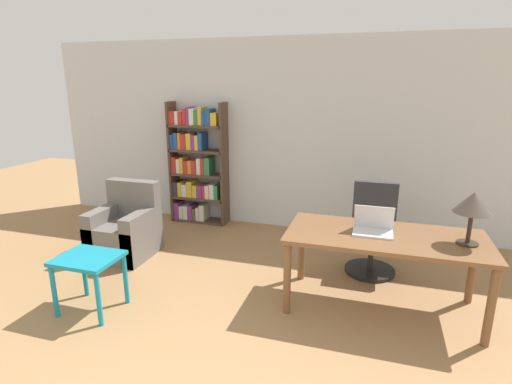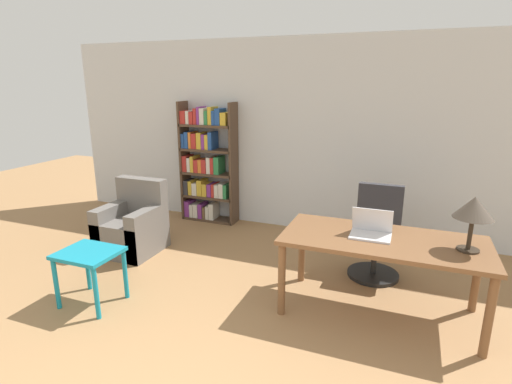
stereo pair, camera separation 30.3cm
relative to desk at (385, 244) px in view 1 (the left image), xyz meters
The scene contains 8 objects.
wall_back 2.34m from the desk, 119.13° to the left, with size 8.00×0.06×2.70m.
desk is the anchor object (origin of this frame).
laptop 0.19m from the desk, 167.82° to the left, with size 0.36×0.26×0.26m.
table_lamp 0.81m from the desk, ahead, with size 0.31×0.31×0.47m.
office_chair 0.85m from the desk, 97.70° to the left, with size 0.56×0.56×1.01m.
side_table_blue 2.75m from the desk, 162.13° to the right, with size 0.55×0.47×0.55m.
armchair 3.10m from the desk, behind, with size 0.69×0.70×0.90m.
bookshelf 3.27m from the desk, 147.25° to the left, with size 0.87×0.28×1.82m.
Camera 1 is at (0.95, -1.04, 2.10)m, focal length 28.00 mm.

